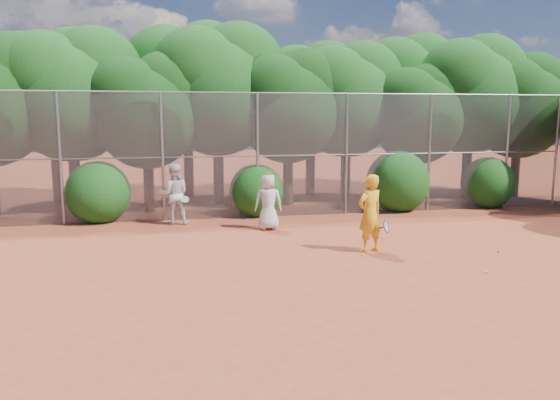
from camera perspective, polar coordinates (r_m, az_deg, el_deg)
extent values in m
plane|color=#933A21|center=(12.45, 6.94, -6.62)|extent=(80.00, 80.00, 0.00)
cylinder|color=gray|center=(17.66, -21.97, 3.99)|extent=(0.09, 0.09, 4.00)
cylinder|color=gray|center=(17.39, -12.17, 4.37)|extent=(0.09, 0.09, 4.00)
cylinder|color=gray|center=(17.63, -2.35, 4.62)|extent=(0.09, 0.09, 4.00)
cylinder|color=gray|center=(18.37, 6.95, 4.74)|extent=(0.09, 0.09, 4.00)
cylinder|color=gray|center=(19.54, 15.33, 4.74)|extent=(0.09, 0.09, 4.00)
cylinder|color=gray|center=(21.08, 22.63, 4.65)|extent=(0.09, 0.09, 4.00)
cylinder|color=gray|center=(17.79, 0.84, 11.11)|extent=(20.00, 0.05, 0.05)
cylinder|color=gray|center=(17.83, 0.83, 4.68)|extent=(20.00, 0.04, 0.04)
cube|color=slate|center=(17.83, 0.83, 4.68)|extent=(20.00, 0.02, 4.00)
cylinder|color=gray|center=(22.27, 26.89, 4.57)|extent=(0.09, 0.09, 4.00)
sphere|color=black|center=(20.34, -26.13, 11.29)|extent=(3.05, 3.05, 3.05)
cylinder|color=black|center=(20.19, -20.64, 2.50)|extent=(0.38, 0.38, 2.52)
sphere|color=#104110|center=(20.08, -21.03, 9.51)|extent=(4.03, 4.03, 4.03)
sphere|color=#104110|center=(20.42, -18.73, 12.45)|extent=(3.23, 3.23, 3.23)
sphere|color=#104110|center=(19.94, -23.34, 11.71)|extent=(3.02, 3.02, 3.02)
cylinder|color=black|center=(19.28, -13.56, 2.02)|extent=(0.36, 0.36, 2.17)
sphere|color=black|center=(19.15, -13.79, 8.35)|extent=(3.47, 3.47, 3.47)
sphere|color=black|center=(19.50, -11.78, 10.97)|extent=(2.78, 2.78, 2.78)
sphere|color=black|center=(18.93, -15.76, 10.37)|extent=(2.60, 2.60, 2.60)
cylinder|color=black|center=(20.33, -6.44, 3.25)|extent=(0.39, 0.39, 2.66)
sphere|color=#104110|center=(20.24, -6.57, 10.62)|extent=(4.26, 4.26, 4.26)
sphere|color=#104110|center=(20.82, -4.34, 13.53)|extent=(3.40, 3.40, 3.40)
sphere|color=#104110|center=(19.91, -8.72, 13.05)|extent=(3.19, 3.19, 3.19)
cylinder|color=black|center=(20.15, 0.83, 2.71)|extent=(0.37, 0.37, 2.27)
sphere|color=black|center=(20.03, 0.85, 9.06)|extent=(3.64, 3.64, 3.64)
sphere|color=black|center=(20.58, 2.65, 11.58)|extent=(2.91, 2.91, 2.91)
sphere|color=black|center=(19.65, -0.81, 11.19)|extent=(2.73, 2.73, 2.73)
cylinder|color=black|center=(21.59, 6.86, 3.29)|extent=(0.38, 0.38, 2.45)
sphere|color=#104110|center=(21.49, 6.98, 9.68)|extent=(3.92, 3.92, 3.92)
sphere|color=#104110|center=(22.15, 8.66, 12.16)|extent=(3.14, 3.14, 3.14)
sphere|color=#104110|center=(21.02, 5.48, 11.86)|extent=(2.94, 2.94, 2.94)
cylinder|color=black|center=(21.63, 14.00, 2.64)|extent=(0.36, 0.36, 2.10)
sphere|color=black|center=(21.51, 14.21, 8.09)|extent=(3.36, 3.36, 3.36)
sphere|color=black|center=(22.12, 15.50, 10.24)|extent=(2.69, 2.69, 2.69)
sphere|color=black|center=(21.04, 13.12, 9.95)|extent=(2.52, 2.52, 2.52)
cylinder|color=black|center=(23.32, 18.93, 3.46)|extent=(0.39, 0.39, 2.59)
sphere|color=#104110|center=(23.23, 19.25, 9.70)|extent=(4.14, 4.14, 4.14)
sphere|color=#104110|center=(24.06, 20.59, 12.06)|extent=(3.32, 3.32, 3.32)
sphere|color=#104110|center=(22.63, 18.16, 11.89)|extent=(3.11, 3.11, 3.11)
cylinder|color=black|center=(24.17, 23.36, 3.06)|extent=(0.37, 0.37, 2.31)
sphere|color=black|center=(24.07, 23.70, 8.42)|extent=(3.70, 3.70, 3.70)
sphere|color=black|center=(24.82, 24.74, 10.49)|extent=(2.96, 2.96, 2.96)
sphere|color=black|center=(23.49, 22.90, 10.28)|extent=(2.77, 2.77, 2.77)
cylinder|color=black|center=(22.60, -22.29, 3.17)|extent=(0.39, 0.39, 2.62)
sphere|color=#104110|center=(22.52, -22.68, 9.69)|extent=(4.20, 4.20, 4.20)
sphere|color=#104110|center=(22.85, -20.53, 12.43)|extent=(3.36, 3.36, 3.36)
sphere|color=#104110|center=(22.40, -24.85, 11.72)|extent=(3.15, 3.15, 3.15)
cylinder|color=black|center=(22.44, -9.53, 3.90)|extent=(0.40, 0.40, 2.80)
sphere|color=#104110|center=(22.37, -9.72, 10.91)|extent=(4.48, 4.48, 4.48)
sphere|color=#104110|center=(22.94, -7.54, 13.72)|extent=(3.58, 3.58, 3.58)
sphere|color=#104110|center=(22.07, -11.83, 13.21)|extent=(3.36, 3.36, 3.36)
cylinder|color=black|center=(22.82, 3.19, 3.74)|extent=(0.38, 0.38, 2.52)
sphere|color=#104110|center=(22.73, 3.24, 9.95)|extent=(4.03, 4.03, 4.03)
sphere|color=#104110|center=(23.38, 4.96, 12.37)|extent=(3.23, 3.23, 3.23)
sphere|color=#104110|center=(22.29, 1.68, 12.05)|extent=(3.02, 3.02, 3.02)
cylinder|color=black|center=(24.91, 12.90, 4.20)|extent=(0.40, 0.40, 2.73)
sphere|color=#104110|center=(24.84, 13.12, 10.36)|extent=(4.37, 4.37, 4.37)
sphere|color=#104110|center=(25.66, 14.60, 12.70)|extent=(3.49, 3.49, 3.49)
sphere|color=#104110|center=(24.27, 11.85, 12.51)|extent=(3.28, 3.28, 3.28)
sphere|color=#104110|center=(17.92, -18.47, 1.02)|extent=(2.00, 2.00, 2.00)
sphere|color=#104110|center=(18.04, -2.49, 1.21)|extent=(1.80, 1.80, 1.80)
sphere|color=#104110|center=(19.46, 12.20, 2.17)|extent=(2.20, 2.20, 2.20)
sphere|color=#104110|center=(21.15, 20.89, 1.90)|extent=(1.90, 1.90, 1.90)
imported|color=gold|center=(13.38, 9.38, -1.39)|extent=(0.81, 0.67, 1.90)
torus|color=black|center=(13.39, 11.05, -2.75)|extent=(0.29, 0.30, 0.30)
cylinder|color=black|center=(13.47, 10.20, -2.93)|extent=(0.23, 0.21, 0.11)
imported|color=silver|center=(15.80, -1.22, -0.19)|extent=(0.85, 0.60, 1.64)
ellipsoid|color=#A22617|center=(15.70, -1.23, 2.62)|extent=(0.22, 0.22, 0.13)
sphere|color=#B5CF25|center=(15.66, -0.01, -0.15)|extent=(0.07, 0.07, 0.07)
imported|color=silver|center=(16.91, -11.00, 0.61)|extent=(0.93, 0.74, 1.85)
torus|color=black|center=(16.64, -9.94, 0.08)|extent=(0.33, 0.27, 0.23)
cylinder|color=black|center=(16.82, -10.01, -0.38)|extent=(0.06, 0.22, 0.22)
sphere|color=#B5CF25|center=(15.08, 10.71, -3.83)|extent=(0.07, 0.07, 0.07)
sphere|color=#B5CF25|center=(16.45, 9.50, -2.73)|extent=(0.07, 0.07, 0.07)
sphere|color=#B5CF25|center=(12.36, 20.79, -7.10)|extent=(0.07, 0.07, 0.07)
sphere|color=#B5CF25|center=(14.36, 21.87, -4.97)|extent=(0.07, 0.07, 0.07)
sphere|color=#B5CF25|center=(13.14, 8.61, -5.66)|extent=(0.07, 0.07, 0.07)
sphere|color=#B5CF25|center=(17.06, 11.01, -2.35)|extent=(0.07, 0.07, 0.07)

